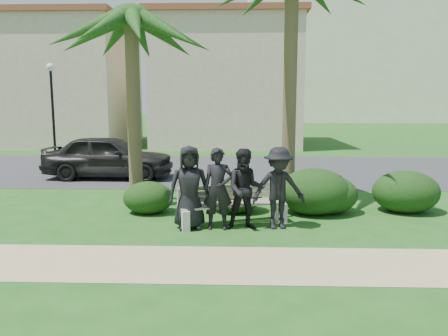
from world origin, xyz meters
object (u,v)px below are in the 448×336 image
(park_bench, at_px, (233,207))
(man_a, at_px, (189,188))
(street_lamp, at_px, (52,93))
(palm_left, at_px, (131,19))
(man_c, at_px, (245,189))
(man_b, at_px, (218,189))
(car_a, at_px, (109,157))
(man_d, at_px, (279,188))

(park_bench, bearing_deg, man_a, -177.77)
(street_lamp, relative_size, palm_left, 0.80)
(street_lamp, xyz_separation_m, man_c, (8.85, -11.87, -2.14))
(man_c, bearing_deg, street_lamp, 124.04)
(man_a, xyz_separation_m, man_b, (0.57, -0.02, -0.02))
(man_c, bearing_deg, car_a, 124.89)
(street_lamp, xyz_separation_m, car_a, (4.42, -6.10, -2.23))
(man_c, distance_m, car_a, 7.28)
(car_a, bearing_deg, palm_left, -153.99)
(man_a, distance_m, man_c, 1.11)
(park_bench, height_order, man_d, man_d)
(car_a, bearing_deg, street_lamp, 37.10)
(man_d, bearing_deg, park_bench, 153.63)
(man_b, bearing_deg, car_a, 124.39)
(man_a, height_order, man_b, man_a)
(man_d, height_order, car_a, man_d)
(man_b, bearing_deg, park_bench, 51.20)
(street_lamp, relative_size, man_a, 2.58)
(park_bench, bearing_deg, man_b, -148.56)
(man_c, relative_size, palm_left, 0.30)
(man_a, bearing_deg, park_bench, 11.45)
(street_lamp, xyz_separation_m, man_a, (7.74, -11.87, -2.11))
(man_a, relative_size, palm_left, 0.31)
(street_lamp, relative_size, man_c, 2.67)
(palm_left, distance_m, car_a, 5.71)
(man_d, xyz_separation_m, car_a, (-5.09, 5.70, -0.10))
(street_lamp, distance_m, man_a, 14.33)
(street_lamp, height_order, palm_left, palm_left)
(man_a, xyz_separation_m, palm_left, (-1.49, 1.79, 3.55))
(man_b, height_order, man_d, man_d)
(street_lamp, bearing_deg, palm_left, -58.19)
(man_a, bearing_deg, palm_left, 119.62)
(street_lamp, xyz_separation_m, man_b, (8.31, -11.89, -2.13))
(park_bench, distance_m, man_a, 1.04)
(park_bench, bearing_deg, man_c, -73.22)
(man_d, distance_m, palm_left, 5.12)
(man_a, distance_m, man_d, 1.77)
(park_bench, distance_m, man_d, 1.05)
(street_lamp, relative_size, car_a, 1.02)
(man_a, relative_size, man_b, 1.02)
(man_b, xyz_separation_m, car_a, (-3.89, 5.79, -0.09))
(palm_left, bearing_deg, man_d, -27.92)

